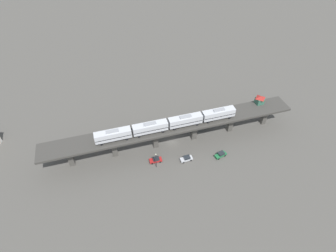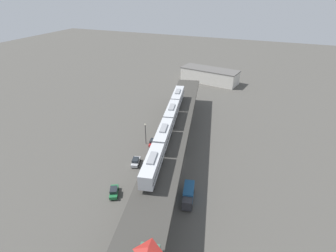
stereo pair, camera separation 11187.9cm
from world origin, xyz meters
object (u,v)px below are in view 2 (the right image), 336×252
at_px(delivery_truck, 188,195).
at_px(warehouse_building, 210,75).
at_px(street_car_green, 114,192).
at_px(street_car_red, 153,142).
at_px(subway_train, 168,123).
at_px(street_lamp, 146,132).
at_px(street_car_silver, 136,161).

relative_size(delivery_truck, warehouse_building, 0.25).
bearing_deg(warehouse_building, street_car_green, -90.59).
height_order(street_car_green, street_car_red, same).
bearing_deg(subway_train, warehouse_building, 94.39).
xyz_separation_m(delivery_truck, street_lamp, (-19.79, 18.56, 2.35)).
xyz_separation_m(subway_train, street_car_silver, (-7.16, -6.00, -10.55)).
bearing_deg(delivery_truck, street_car_red, 133.00).
height_order(subway_train, street_car_silver, subway_train).
distance_m(subway_train, street_lamp, 12.79).
relative_size(street_car_silver, street_car_red, 1.02).
distance_m(subway_train, street_car_red, 13.51).
distance_m(delivery_truck, street_lamp, 27.23).
height_order(street_car_silver, street_lamp, street_lamp).
distance_m(subway_train, street_car_silver, 14.09).
relative_size(subway_train, delivery_truck, 6.55).
height_order(street_lamp, warehouse_building, street_lamp).
relative_size(street_car_silver, street_lamp, 0.68).
distance_m(street_car_green, delivery_truck, 17.43).
xyz_separation_m(street_car_red, street_lamp, (-2.40, -0.10, 3.17)).
bearing_deg(street_lamp, street_car_red, 2.30).
bearing_deg(street_car_silver, street_car_green, -86.03).
height_order(street_car_green, street_lamp, street_lamp).
bearing_deg(street_car_red, warehouse_building, 88.66).
bearing_deg(street_car_red, delivery_truck, -47.00).
xyz_separation_m(street_car_red, warehouse_building, (1.53, 65.23, 2.47)).
bearing_deg(subway_train, street_car_green, -108.82).
xyz_separation_m(delivery_truck, warehouse_building, (-15.86, 83.88, 1.65)).
distance_m(street_car_silver, warehouse_building, 76.13).
bearing_deg(subway_train, street_car_red, 144.93).
bearing_deg(street_car_red, subway_train, -35.07).
xyz_separation_m(street_car_green, warehouse_building, (0.91, 88.54, 2.47)).
xyz_separation_m(subway_train, delivery_truck, (10.49, -13.80, -9.72)).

